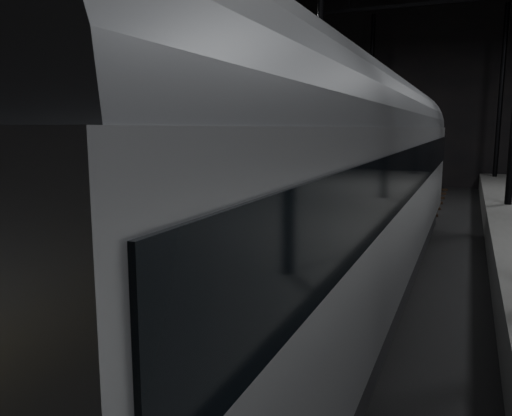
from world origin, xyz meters
The scene contains 6 objects.
ground centered at (0.00, 0.00, 0.00)m, with size 44.00×44.00×0.00m, color black.
platform_left centered at (-7.50, 0.00, 0.50)m, with size 9.00×43.80×1.00m, color #565653.
tactile_strip centered at (-3.25, 0.00, 1.00)m, with size 0.50×43.80×0.01m, color olive.
track centered at (0.00, 0.00, 0.07)m, with size 2.40×43.00×0.24m.
train centered at (0.00, -2.55, 2.89)m, with size 2.90×19.38×5.18m.
woman centered at (-3.80, -4.60, 1.91)m, with size 0.66×0.43×1.81m, color #927959.
Camera 1 is at (2.32, -13.27, 3.92)m, focal length 35.00 mm.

